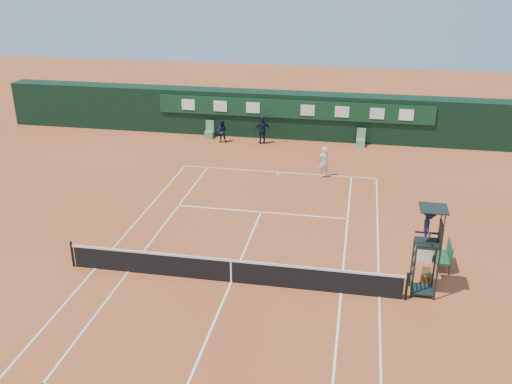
% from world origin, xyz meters
% --- Properties ---
extents(ground, '(90.00, 90.00, 0.00)m').
position_xyz_m(ground, '(0.00, 0.00, 0.00)').
color(ground, '#B5552A').
rests_on(ground, ground).
extents(court_lines, '(11.05, 23.85, 0.01)m').
position_xyz_m(court_lines, '(0.00, 0.00, 0.01)').
color(court_lines, silver).
rests_on(court_lines, ground).
extents(tennis_net, '(12.90, 0.10, 1.10)m').
position_xyz_m(tennis_net, '(0.00, 0.00, 0.51)').
color(tennis_net, black).
rests_on(tennis_net, ground).
extents(back_wall, '(40.00, 1.65, 3.00)m').
position_xyz_m(back_wall, '(0.00, 18.74, 1.51)').
color(back_wall, black).
rests_on(back_wall, ground).
extents(linesman_chair_left, '(0.55, 0.50, 1.15)m').
position_xyz_m(linesman_chair_left, '(-5.50, 17.48, 0.32)').
color(linesman_chair_left, '#598963').
rests_on(linesman_chair_left, ground).
extents(linesman_chair_right, '(0.55, 0.50, 1.15)m').
position_xyz_m(linesman_chair_right, '(4.50, 17.48, 0.32)').
color(linesman_chair_right, '#639871').
rests_on(linesman_chair_right, ground).
extents(umpire_chair, '(0.96, 0.95, 3.42)m').
position_xyz_m(umpire_chair, '(6.99, 0.57, 2.46)').
color(umpire_chair, black).
rests_on(umpire_chair, ground).
extents(player_bench, '(0.55, 1.20, 1.10)m').
position_xyz_m(player_bench, '(8.02, 2.60, 0.60)').
color(player_bench, '#1A4326').
rests_on(player_bench, ground).
extents(tennis_bag, '(0.46, 0.84, 0.30)m').
position_xyz_m(tennis_bag, '(7.23, 1.60, 0.15)').
color(tennis_bag, black).
rests_on(tennis_bag, ground).
extents(cooler, '(0.57, 0.57, 0.65)m').
position_xyz_m(cooler, '(7.31, 3.16, 0.33)').
color(cooler, silver).
rests_on(cooler, ground).
extents(tennis_ball, '(0.06, 0.06, 0.06)m').
position_xyz_m(tennis_ball, '(3.45, 7.39, 0.03)').
color(tennis_ball, yellow).
rests_on(tennis_ball, ground).
extents(player, '(0.76, 0.69, 1.75)m').
position_xyz_m(player, '(2.57, 11.63, 0.87)').
color(player, silver).
rests_on(player, ground).
extents(ball_kid_left, '(0.76, 0.62, 1.46)m').
position_xyz_m(ball_kid_left, '(-4.45, 16.76, 0.73)').
color(ball_kid_left, black).
rests_on(ball_kid_left, ground).
extents(ball_kid_right, '(1.13, 0.75, 1.79)m').
position_xyz_m(ball_kid_right, '(-1.78, 16.88, 0.89)').
color(ball_kid_right, black).
rests_on(ball_kid_right, ground).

